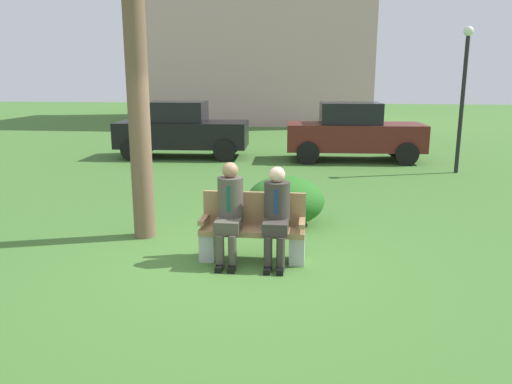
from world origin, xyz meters
name	(u,v)px	position (x,y,z in m)	size (l,w,h in m)	color
ground_plane	(235,264)	(0.00, 0.00, 0.00)	(80.00, 80.00, 0.00)	#416F2D
park_bench	(253,231)	(0.21, 0.22, 0.40)	(1.39, 0.44, 0.90)	#99754C
seated_man_left	(230,207)	(-0.09, 0.11, 0.74)	(0.34, 0.72, 1.33)	#4C473D
seated_man_right	(276,211)	(0.53, 0.10, 0.72)	(0.34, 0.72, 1.28)	#38332D
palm_tree_tall	(133,0)	(-1.57, 0.99, 3.46)	(1.42, 1.45, 5.05)	brown
shrub_near_bench	(285,200)	(0.55, 1.92, 0.40)	(1.29, 1.19, 0.81)	#27651F
parked_car_near	(182,130)	(-3.01, 8.69, 0.84)	(3.97, 1.86, 1.68)	black
parked_car_far	(353,132)	(2.13, 8.67, 0.84)	(3.97, 1.85, 1.68)	#591E19
street_lamp	(464,85)	(4.64, 7.01, 2.20)	(0.24, 0.24, 3.60)	black
building_backdrop	(259,36)	(-2.17, 22.42, 4.58)	(12.42, 8.78, 9.12)	#C89F9F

